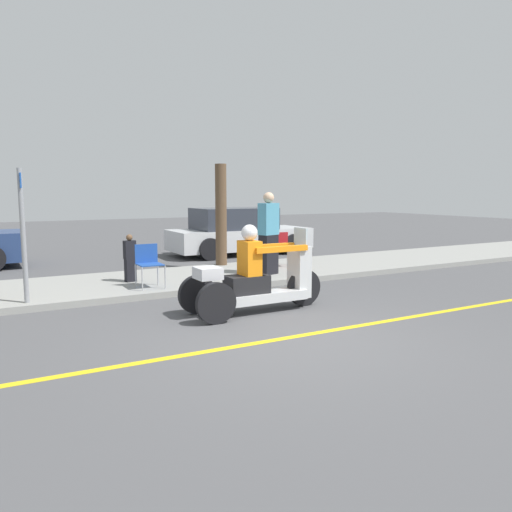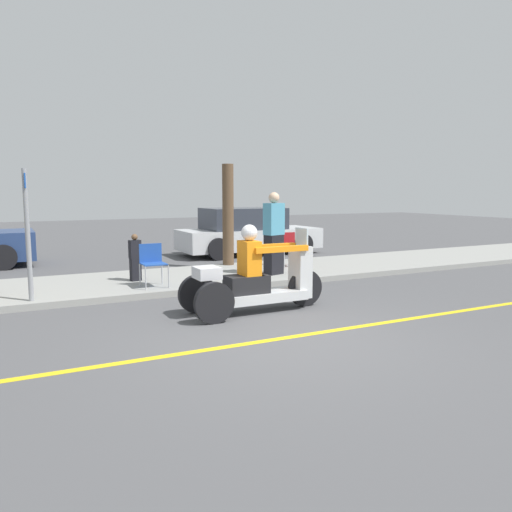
% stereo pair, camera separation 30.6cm
% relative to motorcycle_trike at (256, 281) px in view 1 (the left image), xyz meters
% --- Properties ---
extents(ground_plane, '(60.00, 60.00, 0.00)m').
position_rel_motorcycle_trike_xyz_m(ground_plane, '(-0.32, -1.48, -0.50)').
color(ground_plane, '#4C4C4F').
extents(lane_stripe, '(24.00, 0.12, 0.01)m').
position_rel_motorcycle_trike_xyz_m(lane_stripe, '(-0.00, -1.48, -0.50)').
color(lane_stripe, gold).
rests_on(lane_stripe, ground).
extents(sidewalk_strip, '(28.00, 2.80, 0.12)m').
position_rel_motorcycle_trike_xyz_m(sidewalk_strip, '(-0.32, 3.12, -0.44)').
color(sidewalk_strip, gray).
rests_on(sidewalk_strip, ground).
extents(motorcycle_trike, '(2.44, 0.82, 1.43)m').
position_rel_motorcycle_trike_xyz_m(motorcycle_trike, '(0.00, 0.00, 0.00)').
color(motorcycle_trike, black).
rests_on(motorcycle_trike, ground).
extents(spectator_end_of_line, '(0.49, 0.37, 1.81)m').
position_rel_motorcycle_trike_xyz_m(spectator_end_of_line, '(1.72, 2.51, 0.49)').
color(spectator_end_of_line, black).
rests_on(spectator_end_of_line, sidewalk_strip).
extents(spectator_mid_group, '(0.25, 0.18, 0.97)m').
position_rel_motorcycle_trike_xyz_m(spectator_mid_group, '(-1.22, 3.07, 0.08)').
color(spectator_mid_group, black).
rests_on(spectator_mid_group, sidewalk_strip).
extents(folding_chair_curbside, '(0.46, 0.46, 0.82)m').
position_rel_motorcycle_trike_xyz_m(folding_chair_curbside, '(-1.07, 2.33, 0.12)').
color(folding_chair_curbside, '#A5A8AD').
rests_on(folding_chair_curbside, sidewalk_strip).
extents(folding_chair_set_back, '(0.53, 0.53, 0.82)m').
position_rel_motorcycle_trike_xyz_m(folding_chair_set_back, '(2.62, 3.42, 0.12)').
color(folding_chair_set_back, '#A5A8AD').
rests_on(folding_chair_set_back, sidewalk_strip).
extents(parked_car_lot_far, '(4.36, 1.92, 1.44)m').
position_rel_motorcycle_trike_xyz_m(parked_car_lot_far, '(3.16, 6.81, 0.18)').
color(parked_car_lot_far, silver).
rests_on(parked_car_lot_far, ground).
extents(tree_trunk, '(0.28, 0.28, 2.50)m').
position_rel_motorcycle_trike_xyz_m(tree_trunk, '(1.40, 4.30, 0.86)').
color(tree_trunk, brown).
rests_on(tree_trunk, sidewalk_strip).
extents(street_sign, '(0.08, 0.36, 2.20)m').
position_rel_motorcycle_trike_xyz_m(street_sign, '(-3.24, 1.97, 0.81)').
color(street_sign, gray).
rests_on(street_sign, sidewalk_strip).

